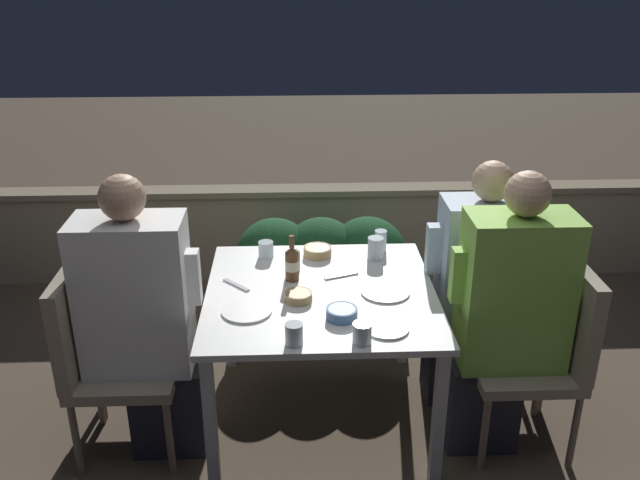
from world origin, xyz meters
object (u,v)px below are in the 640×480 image
Objects in this scene: chair_left_near at (100,348)px; chair_right_near at (547,342)px; person_white_polo at (144,321)px; beer_bottle at (292,263)px; person_green_blouse at (505,317)px; person_blue_shirt at (475,285)px; chair_right_far at (515,302)px; chair_left_far at (120,307)px.

chair_right_near is (1.98, -0.03, 0.00)m from chair_left_near.
beer_bottle is at bearing 24.31° from person_white_polo.
person_green_blouse is (-0.20, 0.00, 0.13)m from chair_right_near.
chair_left_near is at bearing -168.90° from person_blue_shirt.
chair_right_near and chair_right_far have the same top height.
chair_left_far is 0.89m from beer_bottle.
chair_left_near is 1.00× the size of chair_right_far.
beer_bottle reaches higher than chair_left_near.
person_green_blouse is at bearing -84.81° from person_blue_shirt.
person_blue_shirt is at bearing 122.45° from chair_right_near.
person_blue_shirt is (-0.24, 0.37, 0.10)m from chair_right_near.
person_white_polo is at bearing -60.80° from chair_left_far.
person_green_blouse is at bearing -1.16° from person_white_polo.
beer_bottle is (-0.89, -0.05, 0.16)m from person_blue_shirt.
beer_bottle is (0.64, 0.29, 0.13)m from person_white_polo.
person_green_blouse is 1.47× the size of chair_right_far.
beer_bottle is at bearing 164.12° from chair_right_near.
person_green_blouse is (1.57, -0.03, 0.00)m from person_white_polo.
person_white_polo is 1.47× the size of chair_right_far.
person_green_blouse is 0.38m from person_blue_shirt.
chair_right_near is at bearing -85.13° from chair_right_far.
chair_left_far is at bearing 179.32° from chair_right_far.
person_green_blouse reaches higher than chair_left_near.
person_blue_shirt is at bearing 12.53° from person_white_polo.
chair_left_far is at bearing 168.67° from chair_right_near.
chair_left_near and chair_right_near have the same top height.
person_white_polo reaches higher than person_blue_shirt.
person_white_polo is 1.78m from chair_right_near.
chair_left_far is (-0.20, 0.36, -0.13)m from person_white_polo.
chair_right_far is at bearing -0.68° from chair_left_far.
chair_left_far is 2.02m from chair_right_near.
person_green_blouse reaches higher than chair_left_far.
beer_bottle is (-1.10, -0.05, 0.26)m from chair_right_far.
chair_left_near is 0.68× the size of person_white_polo.
person_blue_shirt is 5.56× the size of beer_bottle.
chair_left_near is 1.00× the size of chair_right_near.
chair_left_near is 1.78m from person_blue_shirt.
chair_right_far is 0.72× the size of person_blue_shirt.
chair_left_far is at bearing 119.20° from person_white_polo.
beer_bottle is (0.85, -0.07, 0.26)m from chair_left_far.
chair_right_near is 0.72× the size of person_blue_shirt.
person_white_polo is 0.72m from beer_bottle.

